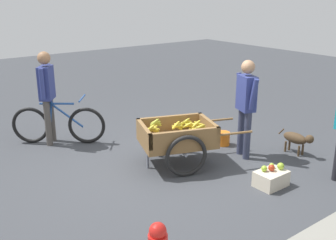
# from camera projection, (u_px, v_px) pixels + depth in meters

# --- Properties ---
(ground_plane) EXTENTS (24.00, 24.00, 0.00)m
(ground_plane) POSITION_uv_depth(u_px,v_px,m) (162.00, 166.00, 6.31)
(ground_plane) COLOR #3D3F44
(fruit_cart) EXTENTS (1.81, 1.29, 0.73)m
(fruit_cart) POSITION_uv_depth(u_px,v_px,m) (177.00, 138.00, 6.25)
(fruit_cart) COLOR olive
(fruit_cart) RESTS_ON ground
(vendor_person) EXTENTS (0.31, 0.58, 1.60)m
(vendor_person) POSITION_uv_depth(u_px,v_px,m) (246.00, 100.00, 6.41)
(vendor_person) COLOR #333851
(vendor_person) RESTS_ON ground
(bicycle) EXTENTS (1.34, 1.07, 0.85)m
(bicycle) POSITION_uv_depth(u_px,v_px,m) (59.00, 124.00, 7.17)
(bicycle) COLOR black
(bicycle) RESTS_ON ground
(cyclist_person) EXTENTS (0.37, 0.44, 1.64)m
(cyclist_person) POSITION_uv_depth(u_px,v_px,m) (47.00, 90.00, 6.98)
(cyclist_person) COLOR #4C4742
(cyclist_person) RESTS_ON ground
(dog) EXTENTS (0.18, 0.67, 0.40)m
(dog) POSITION_uv_depth(u_px,v_px,m) (297.00, 139.00, 6.71)
(dog) COLOR #4C3823
(dog) RESTS_ON ground
(plastic_bucket) EXTENTS (0.24, 0.24, 0.23)m
(plastic_bucket) POSITION_uv_depth(u_px,v_px,m) (223.00, 138.00, 7.15)
(plastic_bucket) COLOR orange
(plastic_bucket) RESTS_ON ground
(mixed_fruit_crate) EXTENTS (0.44, 0.32, 0.32)m
(mixed_fruit_crate) POSITION_uv_depth(u_px,v_px,m) (271.00, 178.00, 5.65)
(mixed_fruit_crate) COLOR beige
(mixed_fruit_crate) RESTS_ON ground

